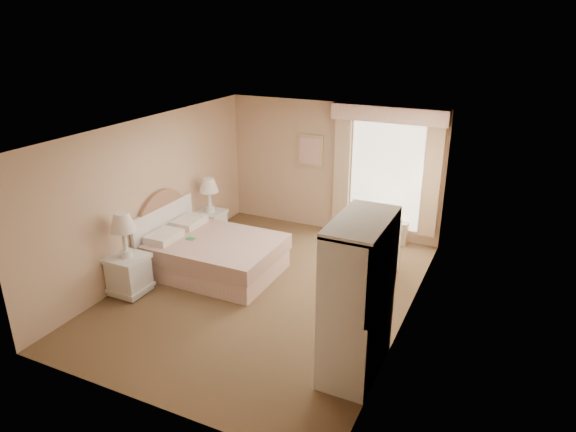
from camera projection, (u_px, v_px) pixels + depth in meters
The scene contains 9 objects.
room at pixel (266, 215), 7.45m from camera, with size 4.21×5.51×2.51m.
window at pixel (385, 171), 9.23m from camera, with size 2.05×0.22×2.51m.
framed_art at pixel (310, 151), 9.80m from camera, with size 0.52×0.04×0.62m.
bed at pixel (211, 253), 8.39m from camera, with size 2.06×1.55×1.37m.
nightstand_near at pixel (128, 265), 7.65m from camera, with size 0.53×0.53×1.29m.
nightstand_far at pixel (211, 217), 9.55m from camera, with size 0.49×0.49×1.19m.
round_table at pixel (376, 225), 9.06m from camera, with size 0.71×0.71×0.75m.
cafe_chair at pixel (386, 238), 8.32m from camera, with size 0.62×0.62×1.01m.
armoire at pixel (358, 310), 5.88m from camera, with size 0.58×1.15×1.92m.
Camera 1 is at (3.26, -6.14, 3.94)m, focal length 32.00 mm.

